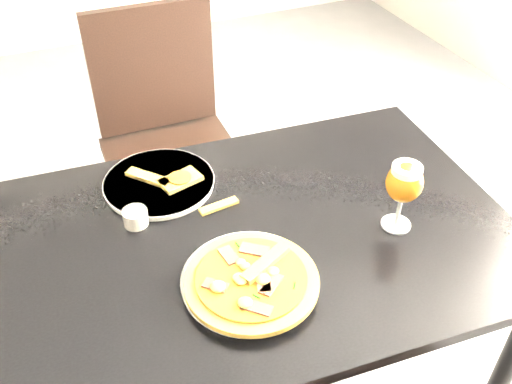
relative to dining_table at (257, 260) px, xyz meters
name	(u,v)px	position (x,y,z in m)	size (l,w,h in m)	color
dining_table	(257,260)	(0.00, 0.00, 0.00)	(1.25, 0.88, 0.75)	black
chair_far	(169,140)	(-0.01, 0.77, -0.12)	(0.45, 0.45, 0.98)	black
plate_main	(249,281)	(-0.08, -0.14, 0.10)	(0.29, 0.29, 0.02)	white
pizza	(252,279)	(-0.07, -0.15, 0.11)	(0.28, 0.28, 0.03)	brown
plate_second	(159,183)	(-0.16, 0.26, 0.10)	(0.28, 0.28, 0.01)	white
crust_scraps	(170,179)	(-0.14, 0.25, 0.11)	(0.18, 0.14, 0.01)	brown
loose_crust	(219,206)	(-0.05, 0.12, 0.09)	(0.10, 0.02, 0.01)	brown
sauce_cup	(135,217)	(-0.25, 0.14, 0.11)	(0.06, 0.06, 0.04)	beige
beer_glass	(404,183)	(0.31, -0.10, 0.22)	(0.08, 0.08, 0.18)	#B1B5BA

